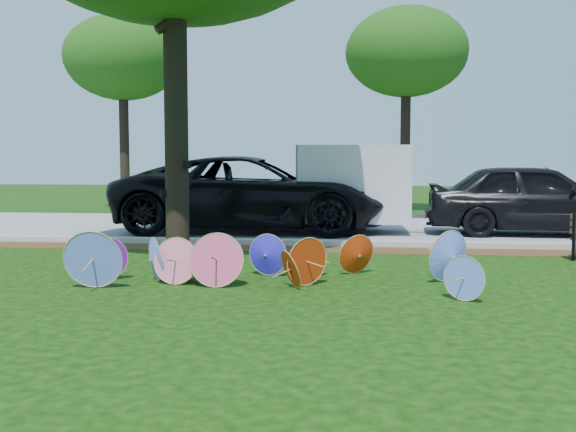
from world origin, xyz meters
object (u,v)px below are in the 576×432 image
object	(u,v)px
black_van	(253,194)
cargo_trailer	(353,184)
dark_pickup	(535,199)
parasol_pile	(248,259)

from	to	relation	value
black_van	cargo_trailer	world-z (taller)	cargo_trailer
black_van	dark_pickup	distance (m)	7.14
cargo_trailer	black_van	bearing A→B (deg)	175.12
parasol_pile	black_van	world-z (taller)	black_van
black_van	dark_pickup	world-z (taller)	black_van
dark_pickup	cargo_trailer	xyz separation A→B (m)	(-4.52, -0.14, 0.36)
black_van	cargo_trailer	xyz separation A→B (m)	(2.62, -0.08, 0.28)
parasol_pile	black_van	distance (m)	7.37
cargo_trailer	parasol_pile	bearing A→B (deg)	-104.41
black_van	dark_pickup	bearing A→B (deg)	-92.60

